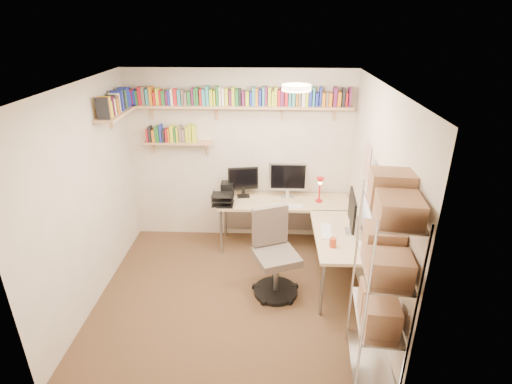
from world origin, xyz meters
TOP-DOWN VIEW (x-y plane):
  - ground at (0.00, 0.00)m, footprint 3.20×3.20m
  - room_shell at (0.00, 0.00)m, footprint 3.24×3.04m
  - wall_shelves at (-0.43, 1.29)m, footprint 3.12×1.09m
  - corner_desk at (0.70, 0.94)m, footprint 1.93×1.84m
  - office_chair at (0.51, 0.11)m, footprint 0.62×0.63m
  - wire_rack at (1.42, -1.10)m, footprint 0.46×0.82m

SIDE VIEW (x-z plane):
  - ground at x=0.00m, z-range 0.00..0.00m
  - office_chair at x=0.51m, z-range -0.09..0.99m
  - corner_desk at x=0.70m, z-range 0.09..1.34m
  - wire_rack at x=1.42m, z-range 0.30..2.29m
  - room_shell at x=0.00m, z-range 0.29..2.81m
  - wall_shelves at x=-0.43m, z-range 1.63..2.43m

